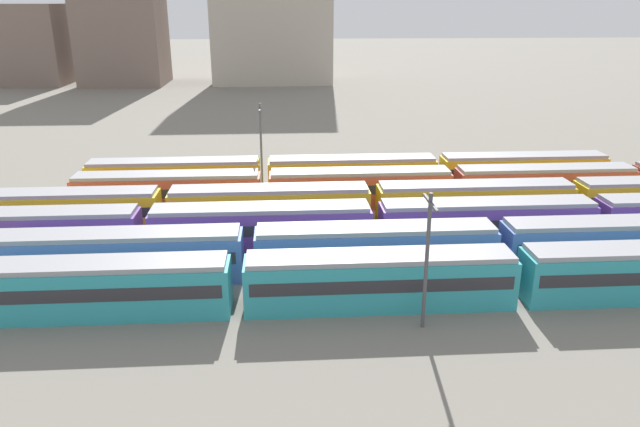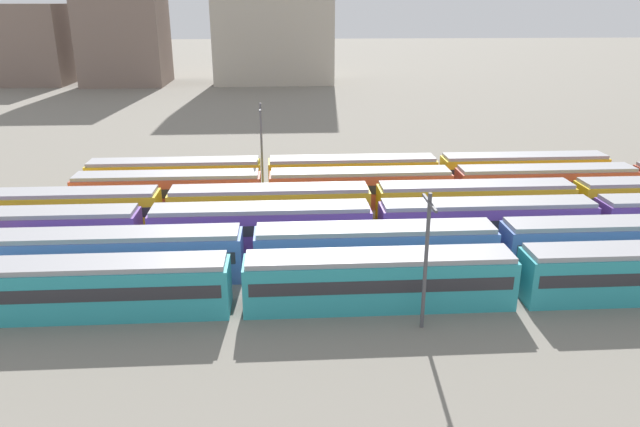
{
  "view_description": "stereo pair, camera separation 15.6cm",
  "coord_description": "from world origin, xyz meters",
  "px_view_note": "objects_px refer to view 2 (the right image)",
  "views": [
    {
      "loc": [
        13.08,
        -35.49,
        19.35
      ],
      "look_at": [
        16.29,
        13.0,
        2.04
      ],
      "focal_mm": 33.35,
      "sensor_mm": 36.0,
      "label": 1
    },
    {
      "loc": [
        13.23,
        -35.5,
        19.35
      ],
      "look_at": [
        16.29,
        13.0,
        2.04
      ],
      "focal_mm": 33.35,
      "sensor_mm": 36.0,
      "label": 2
    }
  ],
  "objects_px": {
    "train_track_3": "(475,202)",
    "catenary_pole_2": "(426,255)",
    "train_track_4": "(453,186)",
    "train_track_5": "(352,174)",
    "train_track_1": "(619,243)",
    "train_track_2": "(595,219)",
    "train_track_0": "(517,276)",
    "catenary_pole_1": "(261,140)"
  },
  "relations": [
    {
      "from": "catenary_pole_2",
      "to": "train_track_5",
      "type": "bearing_deg",
      "value": 92.19
    },
    {
      "from": "train_track_4",
      "to": "catenary_pole_1",
      "type": "bearing_deg",
      "value": 157.58
    },
    {
      "from": "catenary_pole_1",
      "to": "catenary_pole_2",
      "type": "bearing_deg",
      "value": -71.15
    },
    {
      "from": "train_track_5",
      "to": "catenary_pole_1",
      "type": "distance_m",
      "value": 10.65
    },
    {
      "from": "catenary_pole_1",
      "to": "catenary_pole_2",
      "type": "distance_m",
      "value": 33.65
    },
    {
      "from": "train_track_0",
      "to": "train_track_2",
      "type": "bearing_deg",
      "value": 44.04
    },
    {
      "from": "train_track_0",
      "to": "catenary_pole_2",
      "type": "relative_size",
      "value": 8.41
    },
    {
      "from": "train_track_0",
      "to": "train_track_4",
      "type": "xyz_separation_m",
      "value": [
        1.39,
        20.8,
        0.0
      ]
    },
    {
      "from": "train_track_1",
      "to": "train_track_2",
      "type": "xyz_separation_m",
      "value": [
        0.79,
        5.2,
        0.0
      ]
    },
    {
      "from": "train_track_0",
      "to": "train_track_3",
      "type": "bearing_deg",
      "value": 82.93
    },
    {
      "from": "train_track_1",
      "to": "catenary_pole_2",
      "type": "relative_size",
      "value": 10.54
    },
    {
      "from": "train_track_4",
      "to": "train_track_5",
      "type": "relative_size",
      "value": 1.34
    },
    {
      "from": "train_track_0",
      "to": "train_track_5",
      "type": "relative_size",
      "value": 1.34
    },
    {
      "from": "train_track_3",
      "to": "catenary_pole_2",
      "type": "xyz_separation_m",
      "value": [
        -9.09,
        -18.64,
        3.07
      ]
    },
    {
      "from": "train_track_0",
      "to": "train_track_5",
      "type": "height_order",
      "value": "same"
    },
    {
      "from": "train_track_3",
      "to": "train_track_5",
      "type": "relative_size",
      "value": 1.68
    },
    {
      "from": "catenary_pole_1",
      "to": "train_track_1",
      "type": "bearing_deg",
      "value": -40.15
    },
    {
      "from": "train_track_4",
      "to": "train_track_2",
      "type": "bearing_deg",
      "value": -47.98
    },
    {
      "from": "train_track_2",
      "to": "catenary_pole_1",
      "type": "distance_m",
      "value": 34.32
    },
    {
      "from": "train_track_0",
      "to": "train_track_3",
      "type": "relative_size",
      "value": 0.8
    },
    {
      "from": "catenary_pole_1",
      "to": "train_track_5",
      "type": "bearing_deg",
      "value": -16.05
    },
    {
      "from": "train_track_3",
      "to": "train_track_5",
      "type": "height_order",
      "value": "same"
    },
    {
      "from": "train_track_0",
      "to": "train_track_3",
      "type": "distance_m",
      "value": 15.72
    },
    {
      "from": "train_track_2",
      "to": "catenary_pole_2",
      "type": "xyz_separation_m",
      "value": [
        -17.91,
        -13.44,
        3.07
      ]
    },
    {
      "from": "train_track_4",
      "to": "train_track_0",
      "type": "bearing_deg",
      "value": -93.81
    },
    {
      "from": "train_track_2",
      "to": "train_track_4",
      "type": "xyz_separation_m",
      "value": [
        -9.37,
        10.4,
        0.0
      ]
    },
    {
      "from": "train_track_0",
      "to": "catenary_pole_1",
      "type": "relative_size",
      "value": 8.17
    },
    {
      "from": "catenary_pole_1",
      "to": "train_track_4",
      "type": "bearing_deg",
      "value": -22.42
    },
    {
      "from": "catenary_pole_2",
      "to": "train_track_2",
      "type": "bearing_deg",
      "value": 36.89
    },
    {
      "from": "train_track_1",
      "to": "train_track_5",
      "type": "xyz_separation_m",
      "value": [
        -18.22,
        20.8,
        -0.0
      ]
    },
    {
      "from": "train_track_2",
      "to": "train_track_5",
      "type": "height_order",
      "value": "same"
    },
    {
      "from": "train_track_1",
      "to": "train_track_5",
      "type": "bearing_deg",
      "value": 131.22
    },
    {
      "from": "train_track_3",
      "to": "train_track_5",
      "type": "xyz_separation_m",
      "value": [
        -10.2,
        10.4,
        -0.0
      ]
    },
    {
      "from": "train_track_1",
      "to": "catenary_pole_1",
      "type": "distance_m",
      "value": 36.76
    },
    {
      "from": "train_track_1",
      "to": "train_track_4",
      "type": "distance_m",
      "value": 17.8
    },
    {
      "from": "train_track_1",
      "to": "train_track_4",
      "type": "bearing_deg",
      "value": 118.8
    },
    {
      "from": "train_track_4",
      "to": "catenary_pole_1",
      "type": "distance_m",
      "value": 21.24
    },
    {
      "from": "train_track_1",
      "to": "train_track_3",
      "type": "distance_m",
      "value": 13.14
    },
    {
      "from": "train_track_3",
      "to": "catenary_pole_2",
      "type": "height_order",
      "value": "catenary_pole_2"
    },
    {
      "from": "train_track_4",
      "to": "catenary_pole_2",
      "type": "height_order",
      "value": "catenary_pole_2"
    },
    {
      "from": "train_track_4",
      "to": "train_track_5",
      "type": "distance_m",
      "value": 10.96
    },
    {
      "from": "train_track_4",
      "to": "train_track_5",
      "type": "bearing_deg",
      "value": 151.67
    }
  ]
}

